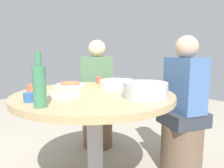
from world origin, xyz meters
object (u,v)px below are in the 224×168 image
Objects in this scene: green_bottle at (39,85)px; tea_cup_far at (99,80)px; stool_for_diner_right at (181,148)px; diner_right at (184,89)px; dish_tofu_braise at (70,84)px; soup_bowl at (117,84)px; rice_bowl at (145,89)px; diner_left at (97,80)px; round_dining_table at (95,109)px; dish_shrimp at (65,93)px; tea_cup_side at (33,89)px; stool_for_diner_left at (98,127)px; tea_cup_near at (30,97)px.

green_bottle is 0.92m from tea_cup_far.
stool_for_diner_right is 0.54m from diner_right.
dish_tofu_braise is 0.69m from green_bottle.
soup_bowl is at bearing 46.05° from stool_for_diner_right.
diner_left is (0.93, -0.44, -0.07)m from rice_bowl.
stool_for_diner_right is (-0.36, -0.70, -0.43)m from round_dining_table.
rice_bowl is 0.53m from dish_shrimp.
stool_for_diner_right is (-0.40, -0.41, -0.59)m from soup_bowl.
tea_cup_side is 1.35m from stool_for_diner_right.
stool_for_diner_left is (0.58, -0.56, -0.43)m from round_dining_table.
round_dining_table reaches higher than stool_for_diner_left.
rice_bowl is 1.20m from stool_for_diner_left.
green_bottle is 3.63× the size of tea_cup_side.
round_dining_table is at bearing 18.60° from rice_bowl.
rice_bowl is at bearing 154.88° from diner_left.
soup_bowl is 0.70× the size of stool_for_diner_right.
green_bottle is at bearing 172.64° from tea_cup_near.
green_bottle is 0.65× the size of stool_for_diner_right.
diner_right is at bearing -133.95° from soup_bowl.
soup_bowl is 0.77m from green_bottle.
rice_bowl is 0.72m from tea_cup_far.
diner_left is at bearing -38.79° from tea_cup_far.
tea_cup_far is (0.26, -0.56, 0.01)m from dish_shrimp.
stool_for_diner_left is (0.22, -0.51, -0.57)m from dish_tofu_braise.
tea_cup_side is at bearing 106.21° from diner_left.
rice_bowl is 1.14× the size of dish_tofu_braise.
dish_tofu_braise is at bearing 113.06° from diner_left.
rice_bowl is 3.66× the size of tea_cup_near.
soup_bowl is at bearing -79.50° from green_bottle.
tea_cup_far reaches higher than round_dining_table.
dish_tofu_braise is at bearing -7.12° from round_dining_table.
stool_for_diner_left is (0.25, -0.86, -0.58)m from tea_cup_side.
diner_right is (-0.72, -0.66, -0.03)m from dish_tofu_braise.
round_dining_table is at bearing -107.99° from dish_shrimp.
tea_cup_far is at bearing -71.68° from tea_cup_near.
diner_left reaches higher than tea_cup_far.
tea_cup_side is at bearing 95.19° from dish_tofu_braise.
dish_shrimp is 0.24m from tea_cup_near.
stool_for_diner_right is at bearing -124.31° from tea_cup_side.
rice_bowl is at bearing 160.90° from tea_cup_far.
round_dining_table is at bearing -78.27° from green_bottle.
tea_cup_side is at bearing 20.63° from dish_shrimp.
tea_cup_far is at bearing 141.21° from stool_for_diner_left.
tea_cup_side reaches higher than dish_tofu_braise.
round_dining_table is 2.55× the size of stool_for_diner_right.
dish_tofu_braise is at bearing -39.74° from dish_shrimp.
dish_shrimp is 0.39m from dish_tofu_braise.
tea_cup_side reaches higher than stool_for_diner_right.
dish_shrimp is at bearing 72.01° from round_dining_table.
round_dining_table is 1.49× the size of diner_left.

